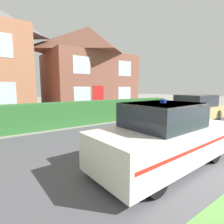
# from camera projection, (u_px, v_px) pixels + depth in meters

# --- Properties ---
(road_strip) EXTENTS (28.00, 6.42, 0.01)m
(road_strip) POSITION_uv_depth(u_px,v_px,m) (134.00, 142.00, 6.21)
(road_strip) COLOR #4C4C51
(road_strip) RESTS_ON ground
(garden_hedge) EXTENTS (13.63, 0.88, 1.21)m
(garden_hedge) POSITION_uv_depth(u_px,v_px,m) (71.00, 114.00, 9.00)
(garden_hedge) COLOR #2D662D
(garden_hedge) RESTS_ON ground
(police_car) EXTENTS (3.88, 1.75, 1.65)m
(police_car) POSITION_uv_depth(u_px,v_px,m) (164.00, 137.00, 4.26)
(police_car) COLOR black
(police_car) RESTS_ON road_strip
(neighbour_car_far) EXTENTS (4.29, 1.84, 1.52)m
(neighbour_car_far) POSITION_uv_depth(u_px,v_px,m) (193.00, 109.00, 10.20)
(neighbour_car_far) COLOR black
(neighbour_car_far) RESTS_ON road_strip
(house_right) EXTENTS (7.92, 5.78, 7.47)m
(house_right) POSITION_uv_depth(u_px,v_px,m) (89.00, 68.00, 16.37)
(house_right) COLOR brown
(house_right) RESTS_ON ground
(wheelie_bin) EXTENTS (0.79, 0.86, 1.06)m
(wheelie_bin) POSITION_uv_depth(u_px,v_px,m) (104.00, 109.00, 11.79)
(wheelie_bin) COLOR #23662D
(wheelie_bin) RESTS_ON ground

